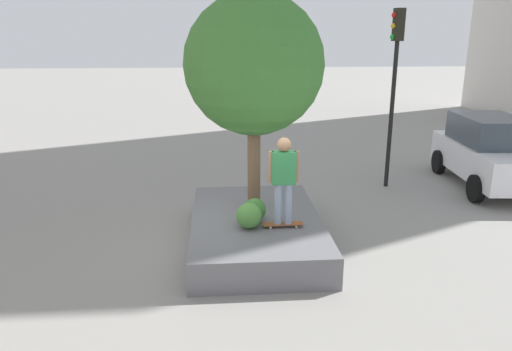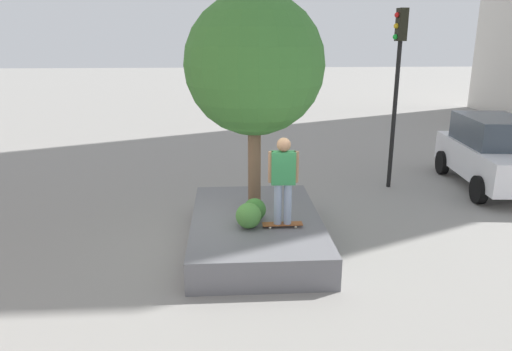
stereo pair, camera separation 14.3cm
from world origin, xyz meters
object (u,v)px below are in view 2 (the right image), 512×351
planter_ledge (256,230)px  skateboarder (283,175)px  plaza_tree (254,65)px  traffic_light_median (397,70)px  police_car (493,152)px  skateboard (282,224)px

planter_ledge → skateboarder: skateboarder is taller
plaza_tree → traffic_light_median: bearing=127.1°
skateboarder → planter_ledge: bearing=-140.7°
skateboarder → traffic_light_median: (-4.33, 3.65, 1.68)m
plaza_tree → skateboarder: plaza_tree is taller
police_car → skateboard: bearing=-57.8°
plaza_tree → skateboard: bearing=22.0°
skateboard → traffic_light_median: bearing=139.9°
skateboarder → police_car: skateboarder is taller
plaza_tree → traffic_light_median: 5.20m
traffic_light_median → planter_ledge: bearing=-47.9°
planter_ledge → plaza_tree: plaza_tree is taller
plaza_tree → police_car: 8.12m
skateboard → traffic_light_median: size_ratio=0.16×
skateboard → police_car: (-4.15, 6.60, 0.37)m
plaza_tree → skateboard: size_ratio=5.64×
planter_ledge → skateboarder: (0.60, 0.49, 1.38)m
traffic_light_median → skateboarder: bearing=-40.1°
skateboarder → skateboard: bearing=0.0°
skateboard → skateboarder: bearing=180.0°
skateboard → police_car: police_car is taller
planter_ledge → plaza_tree: size_ratio=0.93×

